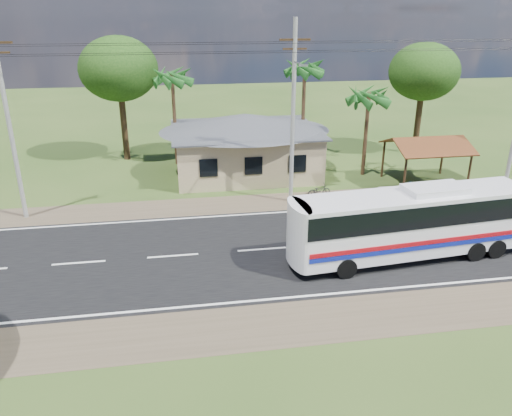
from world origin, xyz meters
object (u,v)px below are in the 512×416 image
Objects in this scene: motorcycle at (319,190)px; person at (408,194)px; waiting_shed at (427,145)px; coach_bus at (413,218)px.

motorcycle is 5.60m from person.
person is at bearing -127.67° from motorcycle.
coach_bus is (-5.97, -10.47, -0.65)m from waiting_shed.
motorcycle is at bearing 97.42° from coach_bus.
coach_bus reaches higher than waiting_shed.
motorcycle is (-2.02, 9.02, -1.67)m from coach_bus.
coach_bus is 7.13m from person.
person is at bearing -126.82° from waiting_shed.
waiting_shed reaches higher than person.
person is (4.93, -2.63, 0.40)m from motorcycle.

